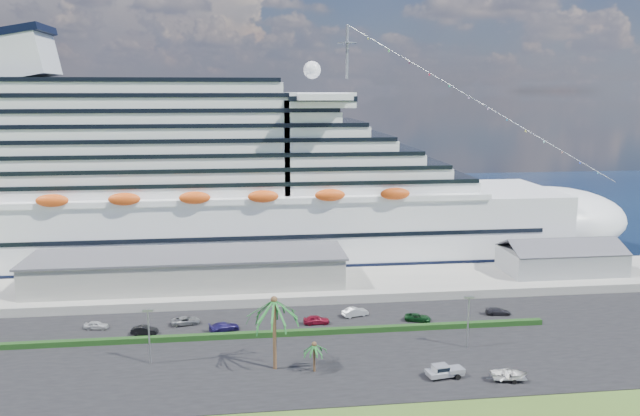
{
  "coord_description": "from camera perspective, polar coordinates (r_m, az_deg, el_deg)",
  "views": [
    {
      "loc": [
        -13.69,
        -79.7,
        39.25
      ],
      "look_at": [
        -0.33,
        30.0,
        18.51
      ],
      "focal_mm": 35.0,
      "sensor_mm": 36.0,
      "label": 1
    }
  ],
  "objects": [
    {
      "name": "ground",
      "position": [
        89.89,
        2.62,
        -15.28
      ],
      "size": [
        420.0,
        420.0,
        0.0
      ],
      "primitive_type": "plane",
      "color": "#39501A",
      "rests_on": "ground"
    },
    {
      "name": "asphalt_lot",
      "position": [
        99.75,
        1.55,
        -12.51
      ],
      "size": [
        140.0,
        38.0,
        0.12
      ],
      "primitive_type": "cube",
      "color": "black",
      "rests_on": "ground"
    },
    {
      "name": "wharf",
      "position": [
        126.43,
        -0.4,
        -7.03
      ],
      "size": [
        240.0,
        20.0,
        1.8
      ],
      "primitive_type": "cube",
      "color": "gray",
      "rests_on": "ground"
    },
    {
      "name": "water",
      "position": [
        213.78,
        -3.15,
        0.03
      ],
      "size": [
        420.0,
        160.0,
        0.02
      ],
      "primitive_type": "cube",
      "color": "black",
      "rests_on": "ground"
    },
    {
      "name": "cruise_ship",
      "position": [
        145.67,
        -9.95,
        1.56
      ],
      "size": [
        191.0,
        38.0,
        54.0
      ],
      "color": "silver",
      "rests_on": "ground"
    },
    {
      "name": "terminal_building",
      "position": [
        125.01,
        -11.92,
        -5.5
      ],
      "size": [
        61.0,
        15.0,
        6.3
      ],
      "color": "gray",
      "rests_on": "wharf"
    },
    {
      "name": "port_shed",
      "position": [
        140.92,
        21.17,
        -4.43
      ],
      "size": [
        24.0,
        12.31,
        7.37
      ],
      "color": "gray",
      "rests_on": "wharf"
    },
    {
      "name": "hedge",
      "position": [
        103.37,
        -3.35,
        -11.36
      ],
      "size": [
        88.0,
        1.1,
        0.9
      ],
      "primitive_type": "cube",
      "color": "black",
      "rests_on": "asphalt_lot"
    },
    {
      "name": "lamp_post_left",
      "position": [
        95.1,
        -15.39,
        -10.66
      ],
      "size": [
        1.6,
        0.35,
        8.27
      ],
      "color": "gray",
      "rests_on": "asphalt_lot"
    },
    {
      "name": "lamp_post_right",
      "position": [
        99.88,
        13.41,
        -9.52
      ],
      "size": [
        1.6,
        0.35,
        8.27
      ],
      "color": "gray",
      "rests_on": "asphalt_lot"
    },
    {
      "name": "palm_tall",
      "position": [
        89.0,
        -4.21,
        -9.13
      ],
      "size": [
        8.82,
        8.82,
        11.13
      ],
      "color": "#47301E",
      "rests_on": "ground"
    },
    {
      "name": "palm_short",
      "position": [
        90.04,
        -0.53,
        -12.65
      ],
      "size": [
        3.53,
        3.53,
        4.56
      ],
      "color": "#47301E",
      "rests_on": "ground"
    },
    {
      "name": "parked_car_0",
      "position": [
        112.34,
        -19.78,
        -10.05
      ],
      "size": [
        4.1,
        2.05,
        1.34
      ],
      "primitive_type": "imported",
      "rotation": [
        0.0,
        0.0,
        1.45
      ],
      "color": "#BBBCBD",
      "rests_on": "asphalt_lot"
    },
    {
      "name": "parked_car_1",
      "position": [
        107.64,
        -15.74,
        -10.71
      ],
      "size": [
        4.41,
        1.97,
        1.41
      ],
      "primitive_type": "imported",
      "rotation": [
        0.0,
        0.0,
        1.46
      ],
      "color": "black",
      "rests_on": "asphalt_lot"
    },
    {
      "name": "parked_car_2",
      "position": [
        110.25,
        -12.18,
        -10.04
      ],
      "size": [
        5.13,
        3.12,
        1.33
      ],
      "primitive_type": "imported",
      "rotation": [
        0.0,
        0.0,
        1.77
      ],
      "color": "slate",
      "rests_on": "asphalt_lot"
    },
    {
      "name": "parked_car_3",
      "position": [
        106.33,
        -8.76,
        -10.67
      ],
      "size": [
        5.42,
        3.5,
        1.46
      ],
      "primitive_type": "imported",
      "rotation": [
        0.0,
        0.0,
        1.88
      ],
      "color": "#1D1751",
      "rests_on": "asphalt_lot"
    },
    {
      "name": "parked_car_4",
      "position": [
        108.03,
        -0.34,
        -10.18
      ],
      "size": [
        4.44,
        1.81,
        1.51
      ],
      "primitive_type": "imported",
      "rotation": [
        0.0,
        0.0,
        1.57
      ],
      "color": "maroon",
      "rests_on": "asphalt_lot"
    },
    {
      "name": "parked_car_5",
      "position": [
        111.73,
        3.23,
        -9.47
      ],
      "size": [
        4.96,
        2.97,
        1.54
      ],
      "primitive_type": "imported",
      "rotation": [
        0.0,
        0.0,
        1.88
      ],
      "color": "#A7ABAE",
      "rests_on": "asphalt_lot"
    },
    {
      "name": "parked_car_6",
      "position": [
        110.69,
        8.93,
        -9.86
      ],
      "size": [
        4.96,
        3.45,
        1.26
      ],
      "primitive_type": "imported",
      "rotation": [
        0.0,
        0.0,
        1.24
      ],
      "color": "#0C3314",
      "rests_on": "asphalt_lot"
    },
    {
      "name": "parked_car_7",
      "position": [
        116.65,
        15.96,
        -9.07
      ],
      "size": [
        4.6,
        2.39,
        1.28
      ],
      "primitive_type": "imported",
      "rotation": [
        0.0,
        0.0,
        1.43
      ],
      "color": "#242329",
      "rests_on": "asphalt_lot"
    },
    {
      "name": "pickup_truck",
      "position": [
        90.93,
        11.31,
        -14.38
      ],
      "size": [
        5.47,
        2.76,
        1.84
      ],
      "color": "black",
      "rests_on": "asphalt_lot"
    },
    {
      "name": "boat_trailer",
      "position": [
        91.91,
        16.91,
        -14.31
      ],
      "size": [
        5.89,
        4.23,
        1.64
      ],
      "color": "gray",
      "rests_on": "asphalt_lot"
    }
  ]
}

